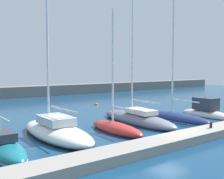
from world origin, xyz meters
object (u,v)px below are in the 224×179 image
sailboat_teal_nearest (3,146)px  sailboat_navy_fifth (178,117)px  sailboat_red_third (116,127)px  sailboat_white_second (56,131)px  sailboat_slate_fourth (137,118)px  motorboat_ivory_sixth (206,112)px  dock_bollard (211,125)px  mooring_buoy_orange (96,105)px

sailboat_teal_nearest → sailboat_navy_fifth: size_ratio=1.13×
sailboat_teal_nearest → sailboat_red_third: size_ratio=1.36×
sailboat_white_second → sailboat_slate_fourth: (8.25, 0.44, -0.04)m
sailboat_teal_nearest → sailboat_navy_fifth: sailboat_teal_nearest is taller
sailboat_slate_fourth → motorboat_ivory_sixth: sailboat_slate_fourth is taller
sailboat_red_third → sailboat_navy_fifth: size_ratio=0.84×
dock_bollard → mooring_buoy_orange: bearing=79.9°
sailboat_white_second → sailboat_navy_fifth: 12.15m
motorboat_ivory_sixth → mooring_buoy_orange: 14.93m
sailboat_white_second → sailboat_navy_fifth: (12.10, -1.08, -0.16)m
motorboat_ivory_sixth → dock_bollard: 8.69m
sailboat_teal_nearest → motorboat_ivory_sixth: sailboat_teal_nearest is taller
sailboat_teal_nearest → mooring_buoy_orange: 22.03m
sailboat_slate_fourth → sailboat_white_second: bearing=98.9°
mooring_buoy_orange → dock_bollard: size_ratio=1.18×
sailboat_slate_fourth → motorboat_ivory_sixth: (7.93, -1.87, 0.00)m
sailboat_white_second → mooring_buoy_orange: 18.16m
sailboat_slate_fourth → dock_bollard: size_ratio=46.05×
sailboat_white_second → sailboat_red_third: 4.59m
sailboat_red_third → sailboat_white_second: bearing=77.7°
dock_bollard → sailboat_white_second: bearing=144.6°
mooring_buoy_orange → dock_bollard: (-3.49, -19.54, 0.79)m
sailboat_teal_nearest → motorboat_ivory_sixth: size_ratio=2.01×
sailboat_slate_fourth → mooring_buoy_orange: bearing=-13.2°
sailboat_teal_nearest → mooring_buoy_orange: (16.71, 14.35, -0.34)m
sailboat_white_second → dock_bollard: sailboat_white_second is taller
dock_bollard → sailboat_red_third: bearing=132.2°
sailboat_teal_nearest → sailboat_red_third: sailboat_teal_nearest is taller
sailboat_teal_nearest → dock_bollard: 14.21m
mooring_buoy_orange → motorboat_ivory_sixth: bearing=-76.1°
sailboat_teal_nearest → sailboat_white_second: sailboat_white_second is taller
mooring_buoy_orange → sailboat_red_third: bearing=-119.7°
motorboat_ivory_sixth → dock_bollard: (-7.07, -5.05, 0.35)m
sailboat_slate_fourth → sailboat_navy_fifth: 4.14m
sailboat_white_second → mooring_buoy_orange: size_ratio=32.43×
sailboat_white_second → dock_bollard: size_ratio=38.18×
sailboat_teal_nearest → motorboat_ivory_sixth: (20.29, -0.14, 0.10)m
sailboat_navy_fifth → sailboat_white_second: bearing=88.5°
sailboat_slate_fourth → sailboat_teal_nearest: bearing=103.7°
sailboat_red_third → mooring_buoy_orange: size_ratio=18.61×
sailboat_white_second → mooring_buoy_orange: bearing=-41.6°
sailboat_navy_fifth → dock_bollard: size_ratio=26.21×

